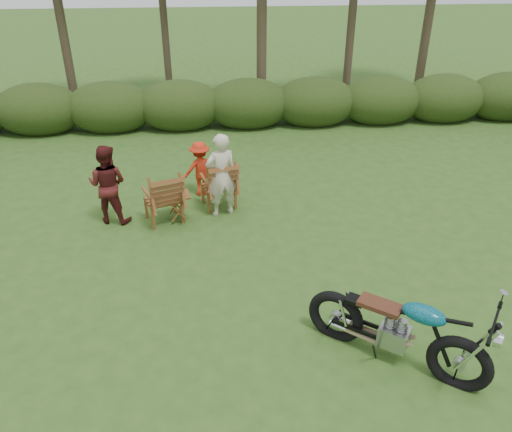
{
  "coord_description": "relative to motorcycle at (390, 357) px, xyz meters",
  "views": [
    {
      "loc": [
        -1.12,
        -5.45,
        4.86
      ],
      "look_at": [
        -0.45,
        1.68,
        0.9
      ],
      "focal_mm": 35.0,
      "sensor_mm": 36.0,
      "label": 1
    }
  ],
  "objects": [
    {
      "name": "ground",
      "position": [
        -1.12,
        0.74,
        0.0
      ],
      "size": [
        80.0,
        80.0,
        0.0
      ],
      "primitive_type": "plane",
      "color": "#2B4C19",
      "rests_on": "ground"
    },
    {
      "name": "motorcycle",
      "position": [
        0.0,
        0.0,
        0.0
      ],
      "size": [
        2.36,
        2.1,
        1.31
      ],
      "primitive_type": null,
      "rotation": [
        0.0,
        0.0,
        -0.66
      ],
      "color": "#0C8DA5",
      "rests_on": "ground"
    },
    {
      "name": "lawn_chair_right",
      "position": [
        -2.14,
        4.58,
        0.0
      ],
      "size": [
        0.88,
        0.88,
        1.05
      ],
      "primitive_type": null,
      "rotation": [
        0.0,
        0.0,
        3.39
      ],
      "color": "brown",
      "rests_on": "ground"
    },
    {
      "name": "lawn_chair_left",
      "position": [
        -3.23,
        4.04,
        0.0
      ],
      "size": [
        0.95,
        0.95,
        1.07
      ],
      "primitive_type": null,
      "rotation": [
        0.0,
        0.0,
        3.5
      ],
      "color": "brown",
      "rests_on": "ground"
    },
    {
      "name": "side_table",
      "position": [
        -2.97,
        4.03,
        0.28
      ],
      "size": [
        0.62,
        0.55,
        0.56
      ],
      "primitive_type": null,
      "rotation": [
        0.0,
        0.0,
        0.19
      ],
      "color": "brown",
      "rests_on": "ground"
    },
    {
      "name": "cup",
      "position": [
        -2.93,
        4.06,
        0.61
      ],
      "size": [
        0.13,
        0.13,
        0.1
      ],
      "primitive_type": "imported",
      "rotation": [
        0.0,
        0.0,
        0.07
      ],
      "color": "beige",
      "rests_on": "side_table"
    },
    {
      "name": "adult_a",
      "position": [
        -2.08,
        4.2,
        0.0
      ],
      "size": [
        0.72,
        0.59,
        1.71
      ],
      "primitive_type": "imported",
      "rotation": [
        0.0,
        0.0,
        3.47
      ],
      "color": "beige",
      "rests_on": "ground"
    },
    {
      "name": "adult_b",
      "position": [
        -4.25,
        4.14,
        0.0
      ],
      "size": [
        0.88,
        0.76,
        1.57
      ],
      "primitive_type": "imported",
      "rotation": [
        0.0,
        0.0,
        2.9
      ],
      "color": "#4C1615",
      "rests_on": "ground"
    },
    {
      "name": "child",
      "position": [
        -2.51,
        5.16,
        0.0
      ],
      "size": [
        0.88,
        0.67,
        1.2
      ],
      "primitive_type": "imported",
      "rotation": [
        0.0,
        0.0,
        3.46
      ],
      "color": "red",
      "rests_on": "ground"
    }
  ]
}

